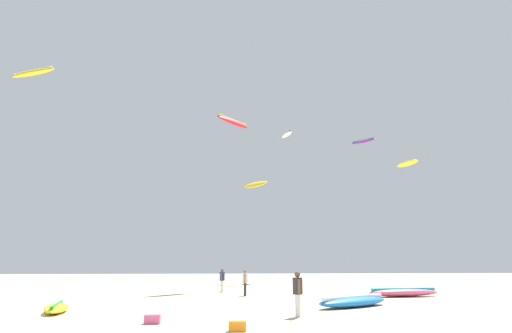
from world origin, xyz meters
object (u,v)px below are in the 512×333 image
person_midground (245,281)px  kite_grounded_mid (353,301)px  person_left (222,279)px  kite_aloft_1 (363,141)px  kite_aloft_3 (407,164)px  kite_aloft_5 (255,185)px  person_foreground (298,290)px  kite_grounded_far (56,308)px  gear_bag (237,326)px  kite_aloft_2 (233,122)px  kite_aloft_0 (33,73)px  kite_grounded_near (403,292)px  cooler_box (152,319)px  kite_aloft_4 (287,135)px

person_midground → kite_grounded_mid: bearing=135.5°
person_left → kite_aloft_1: kite_aloft_1 is taller
kite_aloft_3 → kite_aloft_5: kite_aloft_3 is taller
kite_aloft_3 → person_foreground: bearing=-122.4°
kite_aloft_3 → kite_aloft_5: (-13.33, 5.53, -1.20)m
kite_grounded_far → kite_aloft_3: (23.55, 18.72, 10.47)m
kite_grounded_mid → gear_bag: bearing=-128.4°
kite_aloft_1 → kite_aloft_3: 9.22m
kite_grounded_far → kite_aloft_2: (7.81, 16.24, 13.32)m
kite_grounded_far → kite_aloft_0: 21.17m
person_foreground → kite_aloft_3: 26.68m
kite_grounded_far → kite_aloft_0: size_ratio=0.81×
person_foreground → kite_aloft_5: bearing=-96.0°
person_left → kite_aloft_2: 13.37m
kite_aloft_3 → kite_aloft_5: 14.48m
kite_grounded_near → kite_grounded_mid: size_ratio=1.03×
kite_aloft_2 → kite_aloft_5: bearing=73.2°
kite_grounded_far → gear_bag: kite_grounded_far is taller
kite_grounded_mid → person_foreground: bearing=-131.4°
kite_aloft_2 → kite_aloft_5: (2.42, 8.02, -4.04)m
kite_grounded_near → kite_aloft_0: 30.16m
person_midground → kite_aloft_0: (-15.71, 3.92, 14.92)m
cooler_box → gear_bag: bearing=-33.3°
kite_grounded_mid → kite_grounded_near: bearing=50.8°
kite_grounded_mid → kite_grounded_far: 13.55m
cooler_box → kite_aloft_4: kite_aloft_4 is taller
kite_aloft_5 → kite_aloft_3: bearing=-22.5°
kite_grounded_mid → kite_aloft_1: bearing=71.2°
kite_aloft_0 → kite_aloft_4: kite_aloft_4 is taller
gear_bag → kite_aloft_4: (6.48, 35.62, 15.94)m
cooler_box → gear_bag: same height
cooler_box → kite_grounded_far: bearing=140.1°
person_left → gear_bag: (0.57, -17.66, -0.76)m
kite_aloft_0 → kite_aloft_5: size_ratio=1.25×
person_midground → person_foreground: bearing=109.1°
kite_grounded_near → kite_grounded_mid: kite_grounded_mid is taller
kite_grounded_far → kite_aloft_0: kite_aloft_0 is taller
person_left → gear_bag: 17.68m
person_left → kite_aloft_2: bearing=98.8°
kite_aloft_2 → kite_aloft_3: 16.19m
person_midground → kite_aloft_2: kite_aloft_2 is taller
kite_grounded_near → kite_aloft_0: size_ratio=1.11×
gear_bag → kite_aloft_4: kite_aloft_4 is taller
kite_grounded_near → kite_grounded_far: kite_grounded_near is taller
kite_grounded_far → kite_aloft_5: (10.22, 24.25, 9.28)m
kite_grounded_mid → cooler_box: bearing=-148.7°
person_foreground → kite_aloft_2: size_ratio=0.47×
kite_aloft_4 → kite_aloft_3: bearing=-49.5°
kite_aloft_3 → kite_aloft_1: bearing=100.0°
cooler_box → kite_aloft_0: kite_aloft_0 is taller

